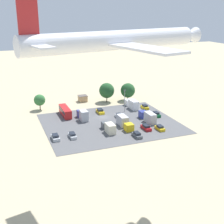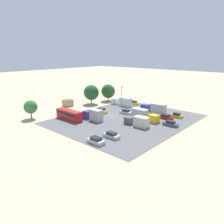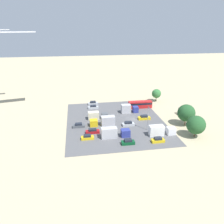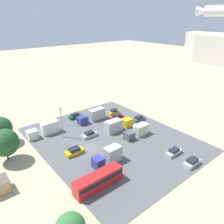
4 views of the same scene
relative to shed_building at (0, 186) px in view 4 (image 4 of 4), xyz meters
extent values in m
plane|color=tan|center=(-1.60, 21.63, -1.29)|extent=(400.00, 400.00, 0.00)
cube|color=#565659|center=(-1.60, 28.67, -1.25)|extent=(44.48, 36.30, 0.08)
cube|color=tan|center=(0.00, 0.00, -0.07)|extent=(3.39, 3.15, 2.45)
cube|color=red|center=(10.92, 15.13, 0.31)|extent=(2.54, 10.31, 3.04)
cube|color=black|center=(10.92, 15.13, 0.85)|extent=(2.58, 9.89, 0.85)
cube|color=gold|center=(-1.80, 17.20, -0.74)|extent=(1.99, 4.63, 0.95)
cube|color=#1E232D|center=(-1.80, 17.20, 0.09)|extent=(1.67, 2.59, 0.70)
cube|color=#4C5156|center=(-4.94, 42.53, -0.77)|extent=(1.78, 4.35, 0.89)
cube|color=#1E232D|center=(-4.94, 42.53, 0.01)|extent=(1.50, 2.44, 0.65)
cube|color=maroon|center=(-10.34, 37.97, -0.77)|extent=(1.83, 4.72, 0.89)
cube|color=#1E232D|center=(-10.34, 37.97, 0.01)|extent=(1.54, 2.65, 0.66)
cube|color=#ADB2B7|center=(13.50, 35.75, -0.79)|extent=(1.78, 4.51, 0.85)
cube|color=#1E232D|center=(13.50, 35.75, -0.05)|extent=(1.49, 2.52, 0.62)
cube|color=gold|center=(-19.82, 18.30, -0.75)|extent=(1.79, 4.07, 0.92)
cube|color=#1E232D|center=(-19.82, 18.30, 0.04)|extent=(1.50, 2.28, 0.67)
cube|color=#0C4723|center=(-19.55, 27.83, -0.73)|extent=(1.82, 4.11, 0.96)
cube|color=#1E232D|center=(-19.55, 27.83, 0.10)|extent=(1.53, 2.30, 0.70)
cube|color=gold|center=(-14.31, 39.93, -0.78)|extent=(1.80, 4.03, 0.87)
cube|color=#1E232D|center=(-14.31, 39.93, -0.02)|extent=(1.51, 2.26, 0.64)
cube|color=#ADB2B7|center=(-6.43, 24.63, -0.77)|extent=(1.86, 4.46, 0.89)
cube|color=#1E232D|center=(-6.43, 24.63, 0.00)|extent=(1.57, 2.50, 0.65)
cube|color=#ADB2B7|center=(18.62, 35.43, -0.76)|extent=(2.00, 4.47, 0.91)
cube|color=#1E232D|center=(18.62, 35.43, 0.03)|extent=(1.68, 2.50, 0.67)
cube|color=silver|center=(-15.41, 12.10, -0.01)|extent=(2.33, 2.73, 2.41)
cube|color=white|center=(-15.41, 17.26, 0.51)|extent=(2.33, 4.85, 3.45)
cube|color=navy|center=(-14.45, 27.48, 0.00)|extent=(2.38, 2.88, 2.42)
cube|color=#B2B2B7|center=(-14.45, 32.91, 0.52)|extent=(2.38, 5.11, 3.46)
cube|color=gold|center=(-4.68, 37.08, -0.04)|extent=(2.54, 2.78, 2.35)
cube|color=#B2B2B7|center=(-4.68, 31.82, 0.47)|extent=(2.54, 4.95, 3.36)
cube|color=navy|center=(6.10, 18.59, 0.04)|extent=(2.45, 2.17, 2.50)
cube|color=#B2B2B7|center=(6.10, 22.69, 0.57)|extent=(2.45, 3.86, 3.57)
cube|color=#4C5156|center=(1.50, 32.22, -0.16)|extent=(2.44, 2.33, 2.10)
cube|color=beige|center=(1.50, 36.61, 0.28)|extent=(2.44, 4.14, 3.00)
cylinder|color=brown|center=(-18.33, 5.18, -0.28)|extent=(0.36, 0.36, 2.02)
sphere|color=#235128|center=(-18.33, 5.18, 3.01)|extent=(6.08, 6.08, 6.08)
cylinder|color=brown|center=(-9.29, 3.98, -0.08)|extent=(0.36, 0.36, 2.42)
sphere|color=#235128|center=(-9.29, 3.98, 3.49)|extent=(6.29, 6.29, 6.29)
cylinder|color=gray|center=(-10.96, 18.90, 2.89)|extent=(0.20, 0.20, 8.20)
cube|color=#4C4C51|center=(-10.96, 18.90, 7.17)|extent=(0.90, 0.28, 0.20)
cube|color=silver|center=(-41.83, 156.16, 8.86)|extent=(38.75, 13.44, 20.31)
cube|color=beige|center=(-30.68, 149.93, 8.28)|extent=(37.69, 14.16, 19.14)
cone|color=white|center=(-3.35, 67.96, 31.05)|extent=(4.16, 3.78, 3.10)
camera|label=1|loc=(33.62, 121.49, 36.41)|focal=50.00mm
camera|label=2|loc=(51.84, 70.31, 19.64)|focal=35.00mm
camera|label=3|loc=(-76.85, 42.26, 32.63)|focal=35.00mm
camera|label=4|loc=(38.44, -3.89, 29.30)|focal=35.00mm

